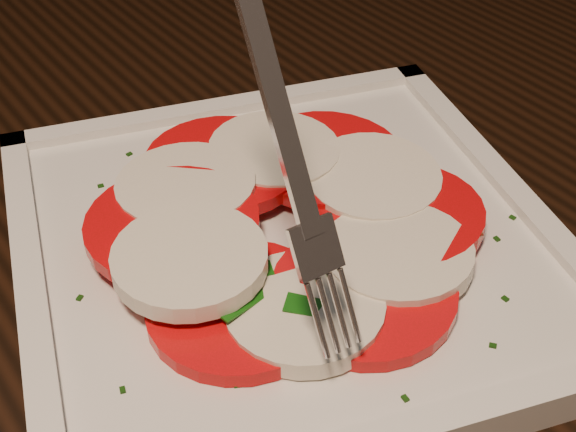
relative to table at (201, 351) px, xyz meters
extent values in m
cube|color=black|center=(0.00, 0.00, 0.08)|extent=(1.25, 0.87, 0.04)
cylinder|color=black|center=(0.56, 0.31, -0.30)|extent=(0.06, 0.06, 0.71)
cube|color=black|center=(0.17, 0.73, -0.20)|extent=(0.54, 0.54, 0.04)
cylinder|color=black|center=(0.06, 0.50, -0.45)|extent=(0.04, 0.04, 0.41)
cylinder|color=black|center=(0.40, 0.63, -0.45)|extent=(0.04, 0.04, 0.41)
cylinder|color=black|center=(0.28, 0.96, -0.45)|extent=(0.04, 0.04, 0.41)
cube|color=white|center=(0.03, -0.05, 0.11)|extent=(0.37, 0.37, 0.01)
cylinder|color=red|center=(-0.02, -0.08, 0.12)|extent=(0.09, 0.09, 0.01)
cylinder|color=silver|center=(0.00, -0.10, 0.12)|extent=(0.08, 0.08, 0.01)
cylinder|color=red|center=(0.03, -0.11, 0.12)|extent=(0.09, 0.09, 0.01)
cylinder|color=silver|center=(0.06, -0.10, 0.12)|extent=(0.08, 0.08, 0.01)
cylinder|color=red|center=(0.08, -0.08, 0.12)|extent=(0.09, 0.09, 0.01)
cylinder|color=silver|center=(0.09, -0.05, 0.12)|extent=(0.08, 0.08, 0.01)
cylinder|color=red|center=(0.09, -0.02, 0.13)|extent=(0.09, 0.09, 0.01)
cylinder|color=silver|center=(0.07, 0.00, 0.13)|extent=(0.08, 0.08, 0.01)
cylinder|color=red|center=(0.03, 0.01, 0.13)|extent=(0.09, 0.09, 0.01)
cylinder|color=silver|center=(0.00, 0.00, 0.13)|extent=(0.08, 0.08, 0.01)
cylinder|color=red|center=(-0.02, -0.02, 0.13)|extent=(0.09, 0.09, 0.01)
cylinder|color=silver|center=(-0.03, -0.05, 0.13)|extent=(0.08, 0.08, 0.01)
cube|color=#11510E|center=(0.00, -0.11, 0.12)|extent=(0.03, 0.03, 0.00)
cube|color=#11510E|center=(-0.02, -0.01, 0.12)|extent=(0.02, 0.03, 0.00)
cube|color=#11510E|center=(0.10, -0.04, 0.12)|extent=(0.03, 0.04, 0.00)
cube|color=#11510E|center=(0.08, 0.00, 0.12)|extent=(0.03, 0.03, 0.00)
cube|color=#11510E|center=(0.00, -0.02, 0.12)|extent=(0.03, 0.04, 0.01)
cube|color=#11510E|center=(-0.02, -0.08, 0.12)|extent=(0.04, 0.02, 0.01)
cube|color=#11510E|center=(0.00, -0.03, 0.12)|extent=(0.03, 0.04, 0.01)
cube|color=#11510E|center=(-0.01, -0.07, 0.12)|extent=(0.03, 0.02, 0.00)
cube|color=#11510E|center=(0.07, -0.07, 0.12)|extent=(0.01, 0.03, 0.00)
cube|color=#113609|center=(-0.05, -0.11, 0.11)|extent=(0.00, 0.00, 0.00)
cube|color=#113609|center=(0.10, 0.02, 0.11)|extent=(0.00, 0.00, 0.00)
cube|color=#113609|center=(0.12, -0.03, 0.11)|extent=(0.00, 0.00, 0.00)
cube|color=#113609|center=(-0.02, 0.05, 0.11)|extent=(0.00, 0.00, 0.00)
cube|color=#113609|center=(0.07, 0.04, 0.11)|extent=(0.00, 0.00, 0.00)
cube|color=#113609|center=(0.03, -0.15, 0.11)|extent=(0.00, 0.00, 0.00)
cube|color=#113609|center=(0.09, -0.15, 0.11)|extent=(0.00, 0.00, 0.00)
cube|color=#113609|center=(0.10, 0.02, 0.11)|extent=(0.00, 0.00, 0.00)
cube|color=#113609|center=(0.03, 0.07, 0.11)|extent=(0.00, 0.00, 0.00)
cube|color=#113609|center=(0.05, -0.15, 0.11)|extent=(0.00, 0.00, 0.00)
cube|color=#113609|center=(-0.08, -0.02, 0.11)|extent=(0.00, 0.00, 0.00)
cube|color=#113609|center=(0.00, -0.17, 0.11)|extent=(0.00, 0.00, 0.00)
cube|color=#113609|center=(0.12, -0.12, 0.11)|extent=(0.00, 0.00, 0.00)
cube|color=#113609|center=(-0.05, -0.01, 0.11)|extent=(0.00, 0.00, 0.00)
cube|color=#113609|center=(-0.03, -0.11, 0.11)|extent=(0.00, 0.00, 0.00)
cube|color=#113609|center=(0.12, -0.06, 0.11)|extent=(0.00, 0.00, 0.00)
cube|color=#113609|center=(0.12, 0.03, 0.11)|extent=(0.00, 0.00, 0.00)
cube|color=#113609|center=(-0.09, -0.08, 0.11)|extent=(0.00, 0.00, 0.00)
cube|color=#113609|center=(0.05, 0.04, 0.11)|extent=(0.00, 0.00, 0.00)
cube|color=#113609|center=(0.14, -0.01, 0.11)|extent=(0.00, 0.00, 0.00)
cube|color=#113609|center=(0.06, -0.17, 0.11)|extent=(0.00, 0.00, 0.00)
cube|color=#113609|center=(0.01, 0.07, 0.11)|extent=(0.00, 0.00, 0.00)
cube|color=#113609|center=(0.14, -0.12, 0.11)|extent=(0.00, 0.00, 0.00)
cube|color=#113609|center=(-0.02, 0.05, 0.11)|extent=(0.00, 0.00, 0.00)
cube|color=#113609|center=(-0.02, 0.06, 0.11)|extent=(0.00, 0.00, 0.00)
cube|color=#113609|center=(0.12, -0.07, 0.11)|extent=(0.00, 0.00, 0.00)
cube|color=#113609|center=(-0.05, -0.10, 0.11)|extent=(0.00, 0.00, 0.00)
camera|label=1|loc=(-0.18, -0.30, 0.40)|focal=50.00mm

